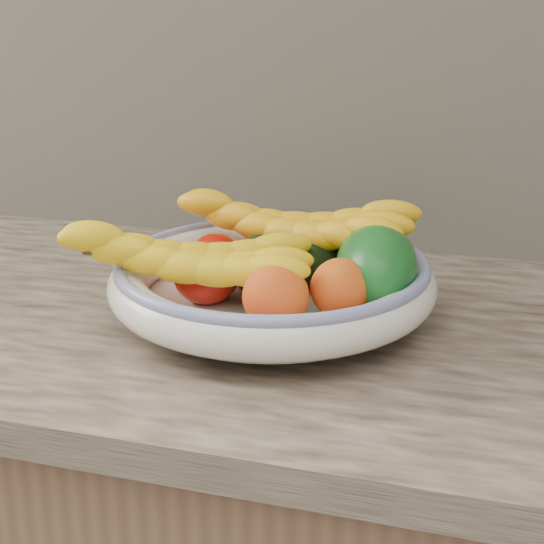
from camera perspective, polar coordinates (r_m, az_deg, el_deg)
The scene contains 13 objects.
fruit_bowl at distance 1.00m, azimuth -0.00°, elevation -0.62°, with size 0.39×0.39×0.08m.
clementine_back_left at distance 1.08m, azimuth -0.84°, elevation 1.30°, with size 0.06×0.06×0.05m, color #F65405.
clementine_back_right at distance 1.07m, azimuth 2.79°, elevation 1.09°, with size 0.05×0.05×0.04m, color #EE5405.
clementine_back_mid at distance 1.07m, azimuth 0.78°, elevation 1.12°, with size 0.05×0.05×0.04m, color orange.
tomato_left at distance 1.04m, azimuth -3.91°, elevation 1.02°, with size 0.07×0.07×0.06m, color #BA0A02.
tomato_near_left at distance 0.98m, azimuth -4.53°, elevation -0.17°, with size 0.08×0.08×0.07m, color red.
avocado_center at distance 1.00m, azimuth -0.74°, elevation 0.40°, with size 0.07×0.11×0.07m, color black.
avocado_right at distance 1.02m, azimuth 3.01°, elevation 0.84°, with size 0.06×0.09×0.06m, color black.
green_mango at distance 0.96m, azimuth 7.13°, elevation 0.29°, with size 0.09×0.14×0.10m, color #0E4F17.
peach_front at distance 0.90m, azimuth 0.25°, elevation -1.67°, with size 0.07×0.07×0.07m, color orange.
peach_right at distance 0.92m, azimuth 4.70°, elevation -1.10°, with size 0.07×0.07×0.07m, color orange.
banana_bunch_back at distance 1.05m, azimuth 1.32°, elevation 2.72°, with size 0.33×0.12×0.09m, color yellow, non-canonical shape.
banana_bunch_front at distance 0.95m, azimuth -5.92°, elevation 0.44°, with size 0.30×0.12×0.08m, color yellow, non-canonical shape.
Camera 1 is at (0.27, 0.76, 1.29)m, focal length 55.00 mm.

